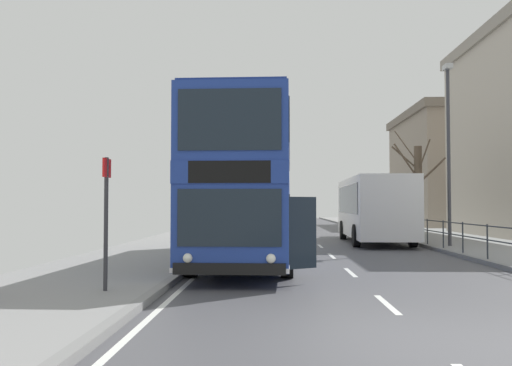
{
  "coord_description": "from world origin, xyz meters",
  "views": [
    {
      "loc": [
        -2.01,
        -7.61,
        1.76
      ],
      "look_at": [
        -2.54,
        9.42,
        2.43
      ],
      "focal_mm": 39.81,
      "sensor_mm": 36.0,
      "label": 1
    }
  ],
  "objects": [
    {
      "name": "street_lamp_far_side",
      "position": [
        5.06,
        15.42,
        4.41
      ],
      "size": [
        0.28,
        0.6,
        7.34
      ],
      "color": "#38383D",
      "rests_on": "ground"
    },
    {
      "name": "bare_tree_far_00",
      "position": [
        6.01,
        24.08,
        2.76
      ],
      "size": [
        3.13,
        2.34,
        5.88
      ],
      "color": "brown",
      "rests_on": "ground"
    },
    {
      "name": "ground",
      "position": [
        -0.72,
        -0.0,
        0.04
      ],
      "size": [
        15.8,
        140.0,
        0.2
      ],
      "color": "#4A4A4F"
    },
    {
      "name": "bus_stop_sign_near",
      "position": [
        -5.2,
        3.11,
        1.71
      ],
      "size": [
        0.08,
        0.44,
        2.54
      ],
      "color": "#2D2D33",
      "rests_on": "ground"
    },
    {
      "name": "pedestrian_railing_far_kerb",
      "position": [
        4.45,
        12.01,
        0.85
      ],
      "size": [
        0.05,
        31.27,
        1.05
      ],
      "color": "#2D3338",
      "rests_on": "ground"
    },
    {
      "name": "double_decker_bus_main",
      "position": [
        -2.76,
        9.78,
        2.34
      ],
      "size": [
        3.16,
        11.63,
        4.47
      ],
      "color": "navy",
      "rests_on": "ground"
    },
    {
      "name": "background_building_01",
      "position": [
        15.98,
        43.51,
        5.08
      ],
      "size": [
        12.73,
        14.81,
        10.11
      ],
      "color": "gray",
      "rests_on": "ground"
    },
    {
      "name": "background_bus_far_lane",
      "position": [
        2.72,
        19.34,
        1.65
      ],
      "size": [
        2.8,
        9.44,
        3.01
      ],
      "color": "white",
      "rests_on": "ground"
    }
  ]
}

